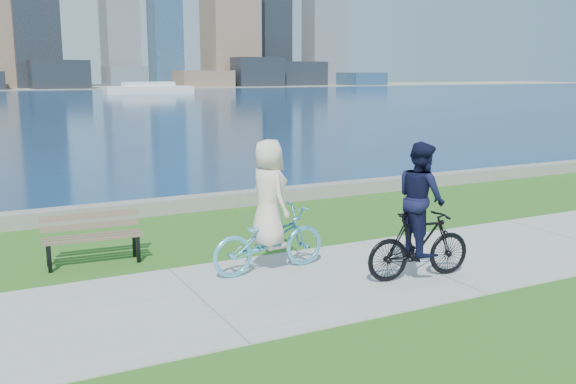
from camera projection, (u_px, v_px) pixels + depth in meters
name	position (u px, v px, depth m)	size (l,w,h in m)	color
ground	(203.00, 302.00, 9.61)	(320.00, 320.00, 0.00)	#275B18
concrete_path	(203.00, 301.00, 9.61)	(80.00, 3.50, 0.02)	#9FA09B
seawall	(112.00, 211.00, 15.00)	(90.00, 0.50, 0.35)	gray
ferry_far	(149.00, 89.00, 96.69)	(13.12, 3.75, 1.78)	white
park_bench	(92.00, 234.00, 11.45)	(1.75, 0.70, 0.89)	black
cyclist_woman	(269.00, 223.00, 10.88)	(0.87, 2.15, 2.27)	#5EC3E5
cyclist_man	(420.00, 222.00, 10.47)	(0.79, 1.92, 2.27)	black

